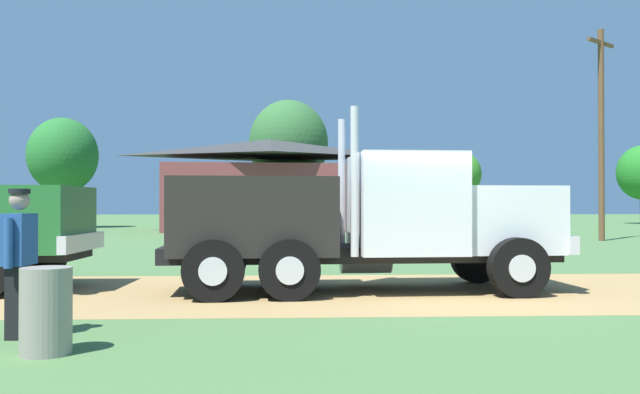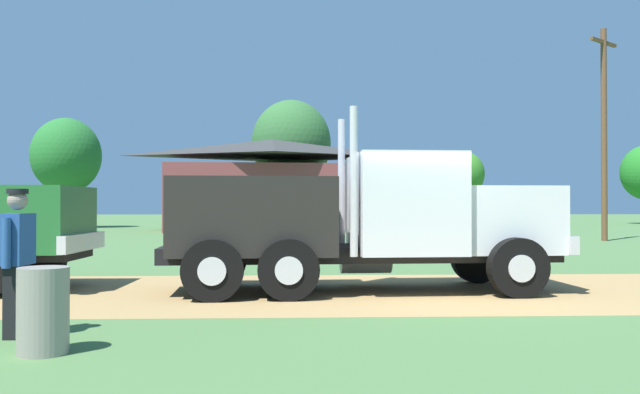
{
  "view_description": "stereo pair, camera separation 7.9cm",
  "coord_description": "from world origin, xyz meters",
  "px_view_note": "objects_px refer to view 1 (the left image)",
  "views": [
    {
      "loc": [
        -2.43,
        -12.18,
        1.59
      ],
      "look_at": [
        -1.81,
        1.43,
        1.76
      ],
      "focal_mm": 37.28,
      "sensor_mm": 36.0,
      "label": 1
    },
    {
      "loc": [
        -2.35,
        -12.18,
        1.59
      ],
      "look_at": [
        -1.81,
        1.43,
        1.76
      ],
      "focal_mm": 37.28,
      "sensor_mm": 36.0,
      "label": 2
    }
  ],
  "objects_px": {
    "steel_barrel": "(46,311)",
    "shed_building": "(270,187)",
    "truck_foreground_white": "(360,221)",
    "utility_pole_near": "(601,129)",
    "visitor_walking_mid": "(19,255)"
  },
  "relations": [
    {
      "from": "truck_foreground_white",
      "to": "shed_building",
      "type": "xyz_separation_m",
      "value": [
        -2.54,
        29.03,
        1.44
      ]
    },
    {
      "from": "visitor_walking_mid",
      "to": "steel_barrel",
      "type": "height_order",
      "value": "visitor_walking_mid"
    },
    {
      "from": "truck_foreground_white",
      "to": "steel_barrel",
      "type": "relative_size",
      "value": 7.99
    },
    {
      "from": "steel_barrel",
      "to": "shed_building",
      "type": "height_order",
      "value": "shed_building"
    },
    {
      "from": "steel_barrel",
      "to": "truck_foreground_white",
      "type": "bearing_deg",
      "value": 52.1
    },
    {
      "from": "visitor_walking_mid",
      "to": "steel_barrel",
      "type": "xyz_separation_m",
      "value": [
        0.65,
        -0.91,
        -0.53
      ]
    },
    {
      "from": "truck_foreground_white",
      "to": "shed_building",
      "type": "relative_size",
      "value": 0.54
    },
    {
      "from": "truck_foreground_white",
      "to": "visitor_walking_mid",
      "type": "bearing_deg",
      "value": -138.01
    },
    {
      "from": "truck_foreground_white",
      "to": "steel_barrel",
      "type": "height_order",
      "value": "truck_foreground_white"
    },
    {
      "from": "truck_foreground_white",
      "to": "visitor_walking_mid",
      "type": "distance_m",
      "value": 6.13
    },
    {
      "from": "utility_pole_near",
      "to": "steel_barrel",
      "type": "bearing_deg",
      "value": -127.2
    },
    {
      "from": "steel_barrel",
      "to": "utility_pole_near",
      "type": "height_order",
      "value": "utility_pole_near"
    },
    {
      "from": "steel_barrel",
      "to": "shed_building",
      "type": "relative_size",
      "value": 0.07
    },
    {
      "from": "steel_barrel",
      "to": "shed_building",
      "type": "xyz_separation_m",
      "value": [
        1.36,
        34.04,
        2.27
      ]
    },
    {
      "from": "visitor_walking_mid",
      "to": "steel_barrel",
      "type": "relative_size",
      "value": 1.93
    }
  ]
}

